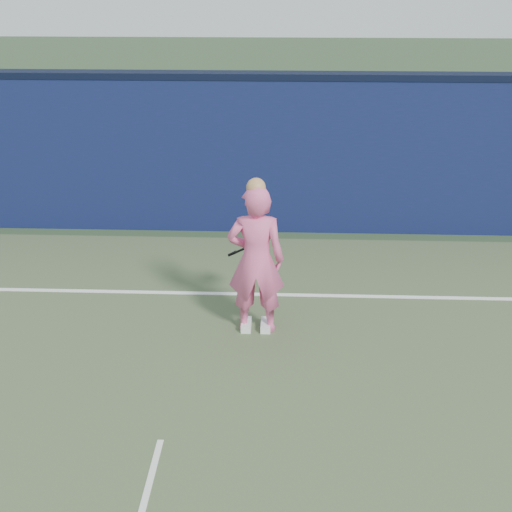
{
  "coord_description": "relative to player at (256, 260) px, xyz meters",
  "views": [
    {
      "loc": [
        1.1,
        -3.76,
        4.07
      ],
      "look_at": [
        0.82,
        3.1,
        0.99
      ],
      "focal_mm": 45.0,
      "sensor_mm": 36.0,
      "label": 1
    }
  ],
  "objects": [
    {
      "name": "wall_cap",
      "position": [
        -0.82,
        3.4,
        1.61
      ],
      "size": [
        24.0,
        0.42,
        0.1
      ],
      "primitive_type": "cube",
      "color": "black",
      "rests_on": "backstop_wall"
    },
    {
      "name": "racket",
      "position": [
        -0.01,
        0.5,
        -0.01
      ],
      "size": [
        0.52,
        0.26,
        0.29
      ],
      "rotation": [
        0.0,
        0.0,
        0.32
      ],
      "color": "black",
      "rests_on": "ground"
    },
    {
      "name": "backstop_wall",
      "position": [
        -0.82,
        3.4,
        0.31
      ],
      "size": [
        24.0,
        0.4,
        2.5
      ],
      "primitive_type": "cube",
      "color": "#0D183B",
      "rests_on": "ground"
    },
    {
      "name": "player",
      "position": [
        0.0,
        0.0,
        0.0
      ],
      "size": [
        0.68,
        0.45,
        1.94
      ],
      "rotation": [
        0.0,
        0.0,
        3.14
      ],
      "color": "#EB5B93",
      "rests_on": "ground"
    }
  ]
}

